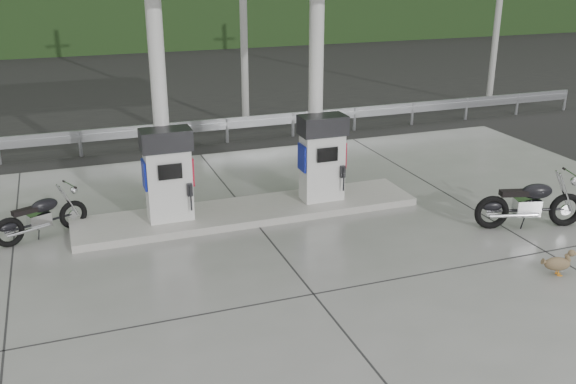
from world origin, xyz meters
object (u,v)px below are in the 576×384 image
object	(u,v)px
motorcycle_left	(41,217)
duck	(557,264)
gas_pump_right	(322,158)
motorcycle_right	(530,204)
gas_pump_left	(168,175)

from	to	relation	value
motorcycle_left	duck	distance (m)	9.22
gas_pump_right	motorcycle_right	bearing A→B (deg)	-36.32
gas_pump_right	motorcycle_left	world-z (taller)	gas_pump_right
motorcycle_right	motorcycle_left	bearing A→B (deg)	177.88
motorcycle_left	motorcycle_right	size ratio (longest dim) A/B	0.83
motorcycle_left	gas_pump_right	bearing A→B (deg)	-26.41
gas_pump_left	motorcycle_right	size ratio (longest dim) A/B	0.89
motorcycle_left	gas_pump_left	bearing A→B (deg)	-30.40
gas_pump_left	motorcycle_left	xyz separation A→B (m)	(-2.37, 0.29, -0.65)
gas_pump_right	motorcycle_left	bearing A→B (deg)	177.03
gas_pump_left	gas_pump_right	distance (m)	3.20
motorcycle_left	duck	bearing A→B (deg)	-53.07
motorcycle_right	duck	bearing A→B (deg)	-101.31
duck	motorcycle_left	bearing A→B (deg)	168.76
motorcycle_left	motorcycle_right	xyz separation A→B (m)	(8.90, -2.74, 0.08)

